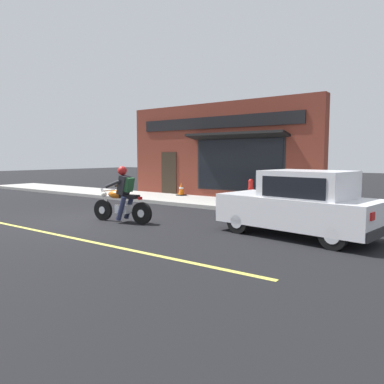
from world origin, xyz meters
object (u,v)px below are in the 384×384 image
(trash_bin, at_px, (293,194))
(traffic_cone, at_px, (181,189))
(motorcycle_with_rider, at_px, (122,199))
(car_hatchback, at_px, (300,204))
(fire_hydrant, at_px, (251,190))

(trash_bin, relative_size, traffic_cone, 1.63)
(traffic_cone, bearing_deg, trash_bin, -102.56)
(motorcycle_with_rider, distance_m, car_hatchback, 4.95)
(trash_bin, xyz_separation_m, fire_hydrant, (1.25, 2.21, -0.06))
(car_hatchback, distance_m, traffic_cone, 8.60)
(motorcycle_with_rider, xyz_separation_m, fire_hydrant, (5.81, -1.10, -0.11))
(trash_bin, height_order, fire_hydrant, trash_bin)
(motorcycle_with_rider, height_order, car_hatchback, motorcycle_with_rider)
(motorcycle_with_rider, xyz_separation_m, car_hatchback, (1.16, -4.81, 0.09))
(motorcycle_with_rider, xyz_separation_m, trash_bin, (4.56, -3.30, -0.04))
(car_hatchback, height_order, trash_bin, car_hatchback)
(trash_bin, distance_m, traffic_cone, 5.85)
(car_hatchback, distance_m, trash_bin, 3.72)
(motorcycle_with_rider, height_order, traffic_cone, motorcycle_with_rider)
(car_hatchback, xyz_separation_m, traffic_cone, (4.67, 7.21, -0.33))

